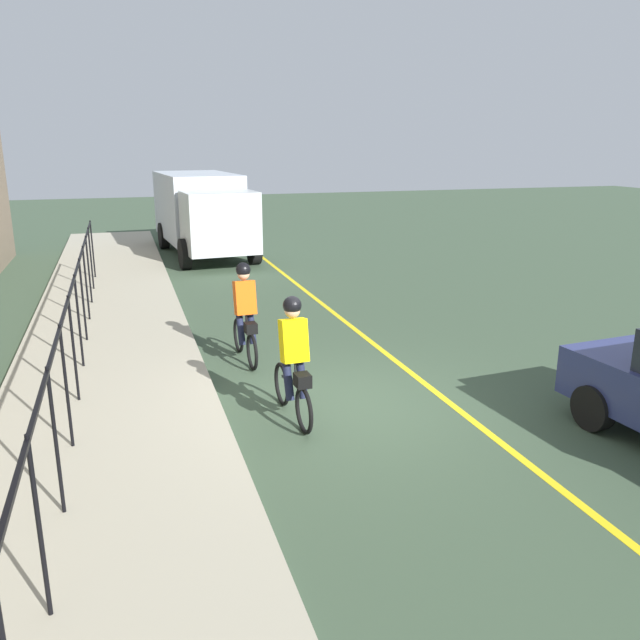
{
  "coord_description": "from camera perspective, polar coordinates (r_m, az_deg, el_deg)",
  "views": [
    {
      "loc": [
        -8.56,
        3.01,
        3.86
      ],
      "look_at": [
        1.25,
        -0.04,
        1.0
      ],
      "focal_mm": 36.03,
      "sensor_mm": 36.0,
      "label": 1
    }
  ],
  "objects": [
    {
      "name": "ground_plane",
      "position": [
        9.86,
        1.94,
        -7.51
      ],
      "size": [
        80.0,
        80.0,
        0.0
      ],
      "primitive_type": "plane",
      "color": "#384B37"
    },
    {
      "name": "sidewalk",
      "position": [
        9.37,
        -18.38,
        -9.14
      ],
      "size": [
        40.0,
        3.2,
        0.15
      ],
      "primitive_type": "cube",
      "color": "#A29B86",
      "rests_on": "ground"
    },
    {
      "name": "cyclist_follow",
      "position": [
        9.01,
        -2.37,
        -3.57
      ],
      "size": [
        1.71,
        0.38,
        1.83
      ],
      "rotation": [
        0.0,
        0.0,
        0.05
      ],
      "color": "black",
      "rests_on": "ground"
    },
    {
      "name": "lane_line_centre",
      "position": [
        10.46,
        10.3,
        -6.36
      ],
      "size": [
        36.0,
        0.12,
        0.01
      ],
      "primitive_type": "cube",
      "color": "yellow",
      "rests_on": "ground"
    },
    {
      "name": "cyclist_lead",
      "position": [
        11.5,
        -6.68,
        0.59
      ],
      "size": [
        1.71,
        0.38,
        1.83
      ],
      "rotation": [
        0.0,
        0.0,
        0.05
      ],
      "color": "black",
      "rests_on": "ground"
    },
    {
      "name": "iron_fence",
      "position": [
        9.92,
        -21.24,
        -0.44
      ],
      "size": [
        18.88,
        0.04,
        1.6
      ],
      "color": "black",
      "rests_on": "sidewalk"
    },
    {
      "name": "box_truck_background",
      "position": [
        23.05,
        -10.41,
        9.56
      ],
      "size": [
        6.87,
        2.95,
        2.78
      ],
      "rotation": [
        0.0,
        0.0,
        3.22
      ],
      "color": "#A8B3C0",
      "rests_on": "ground"
    }
  ]
}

